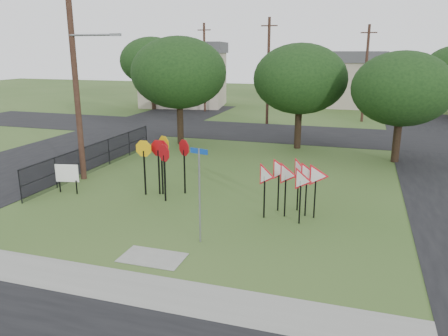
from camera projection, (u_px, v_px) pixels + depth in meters
The scene contains 21 objects.
ground at pixel (182, 229), 15.96m from camera, with size 140.00×140.00×0.00m, color #32511E.
sidewalk at pixel (123, 286), 12.09m from camera, with size 30.00×1.60×0.02m, color gray.
planting_strip at pixel (99, 310), 10.98m from camera, with size 30.00×0.80×0.02m, color #32511E.
street_left at pixel (73, 150), 28.65m from camera, with size 8.00×50.00×0.02m, color black.
street_far at pixel (281, 133), 34.36m from camera, with size 60.00×8.00×0.02m, color black.
curb_pad at pixel (152, 258), 13.75m from camera, with size 2.00×1.20×0.02m, color gray.
street_name_sign at pixel (200, 190), 14.44m from camera, with size 0.66×0.19×3.26m.
stop_sign_cluster at pixel (163, 154), 19.38m from camera, with size 2.35×2.15×2.52m.
yield_sign_cluster at pixel (293, 176), 16.81m from camera, with size 2.78×1.96×2.21m.
info_board at pixel (67, 174), 19.77m from camera, with size 1.06×0.26×1.35m.
utility_pole_main at pixel (76, 74), 20.84m from camera, with size 3.55×0.33×10.00m.
far_pole_a at pixel (268, 71), 37.42m from camera, with size 1.40×0.24×9.00m.
far_pole_b at pixel (366, 73), 38.84m from camera, with size 1.40×0.24×8.50m.
far_pole_c at pixel (204, 67), 45.27m from camera, with size 1.40×0.24×9.00m.
fence_run at pixel (97, 156), 23.71m from camera, with size 0.05×11.55×1.50m.
house_left at pixel (184, 74), 50.37m from camera, with size 10.58×8.88×7.20m.
house_mid at pixel (347, 78), 50.78m from camera, with size 8.40×8.40×6.20m.
tree_near_left at pixel (179, 73), 29.32m from camera, with size 6.40×6.40×7.27m.
tree_near_mid at pixel (300, 79), 27.99m from camera, with size 6.00×6.00×6.80m.
tree_near_right at pixel (402, 89), 24.49m from camera, with size 5.60×5.60×6.33m.
tree_far_left at pixel (152, 61), 46.87m from camera, with size 6.80×6.80×7.73m.
Camera 1 is at (5.93, -13.66, 6.34)m, focal length 35.00 mm.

